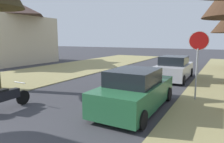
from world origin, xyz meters
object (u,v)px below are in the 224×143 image
object	(u,v)px
stop_sign_far	(198,51)
parked_sedan_silver	(174,69)
parked_sedan_green	(135,91)
parked_motorcycle	(6,98)

from	to	relation	value
stop_sign_far	parked_sedan_silver	world-z (taller)	stop_sign_far
parked_sedan_green	parked_sedan_silver	bearing A→B (deg)	90.29
stop_sign_far	parked_motorcycle	bearing A→B (deg)	-141.70
stop_sign_far	parked_motorcycle	xyz separation A→B (m)	(-6.12, -4.83, -1.72)
parked_motorcycle	parked_sedan_silver	bearing A→B (deg)	65.82
parked_sedan_green	parked_sedan_silver	distance (m)	6.83
parked_sedan_silver	parked_motorcycle	distance (m)	10.24
stop_sign_far	parked_sedan_green	xyz separation A→B (m)	(-1.89, -2.33, -1.48)
stop_sign_far	parked_sedan_silver	bearing A→B (deg)	113.14
stop_sign_far	parked_motorcycle	world-z (taller)	stop_sign_far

